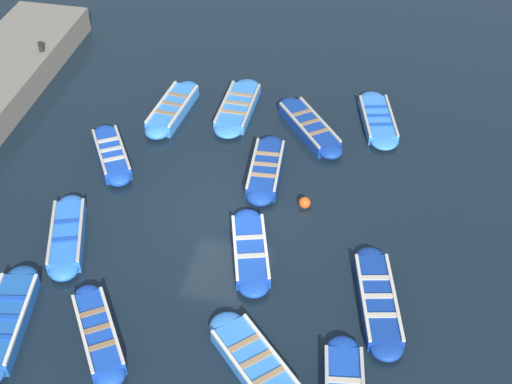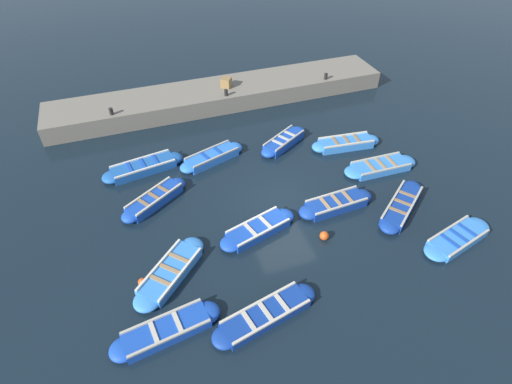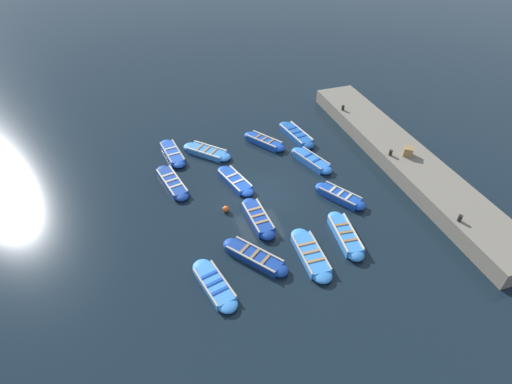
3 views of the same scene
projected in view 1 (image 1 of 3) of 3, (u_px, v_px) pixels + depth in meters
The scene contains 16 objects.
ground_plane at pixel (226, 213), 20.74m from camera, with size 120.00×120.00×0.00m, color black.
boat_outer_right at pixel (173, 109), 24.38m from camera, with size 1.18×3.54×0.46m.
boat_inner_gap at pixel (67, 236), 19.78m from camera, with size 1.83×3.43×0.45m.
boat_broadside at pixel (378, 300), 18.08m from camera, with size 1.59×3.81×0.38m.
boat_alongside at pixel (238, 107), 24.52m from camera, with size 1.09×3.59×0.39m.
boat_drifting at pixel (112, 154), 22.49m from camera, with size 2.25×3.08×0.47m.
boat_centre at pixel (98, 334), 17.25m from camera, with size 2.39×3.12×0.45m.
boat_end_of_row at pixel (266, 169), 21.94m from camera, with size 1.05×3.37×0.46m.
boat_far_corner at pixel (256, 364), 16.63m from camera, with size 3.07×3.13×0.39m.
boat_mid_row at pixel (5, 323), 17.51m from camera, with size 1.51×3.84×0.45m.
boat_near_quay at pixel (309, 127), 23.62m from camera, with size 2.80×3.36×0.43m.
boat_stern_in at pixel (378, 119), 24.01m from camera, with size 1.66×3.45×0.36m.
boat_tucked at pixel (250, 251), 19.36m from camera, with size 1.70×3.40×0.41m.
bollard_north at pixel (41, 47), 25.69m from camera, with size 0.20×0.20×0.35m, color black.
buoy_orange_near at pixel (236, 230), 20.03m from camera, with size 0.27×0.27×0.27m, color #E05119.
buoy_yellow_far at pixel (305, 203), 20.83m from camera, with size 0.35×0.35×0.35m, color #E05119.
Camera 1 is at (-3.92, 14.66, 14.18)m, focal length 50.00 mm.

